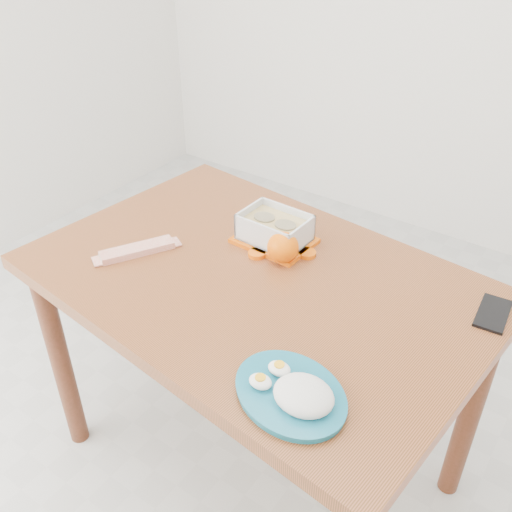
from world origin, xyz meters
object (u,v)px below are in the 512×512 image
Objects in this scene: rice_plate at (294,392)px; dining_table at (256,307)px; food_container at (275,229)px; orange_fruit at (283,247)px; smartphone at (493,313)px.

dining_table is at bearing 152.70° from rice_plate.
dining_table is at bearing -71.34° from food_container.
food_container is at bearing 113.10° from dining_table.
dining_table is 14.71× the size of orange_fruit.
smartphone reaches higher than dining_table.
food_container is 1.57× the size of smartphone.
orange_fruit is 0.53m from smartphone.
food_container is 0.57m from rice_plate.
dining_table is 9.25× the size of smartphone.
food_container is at bearing 137.60° from orange_fruit.
smartphone is (0.59, 0.03, -0.04)m from food_container.
orange_fruit reaches higher than smartphone.
smartphone is (0.54, 0.19, 0.11)m from dining_table.
dining_table is 4.02× the size of rice_plate.
food_container is 0.68× the size of rice_plate.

